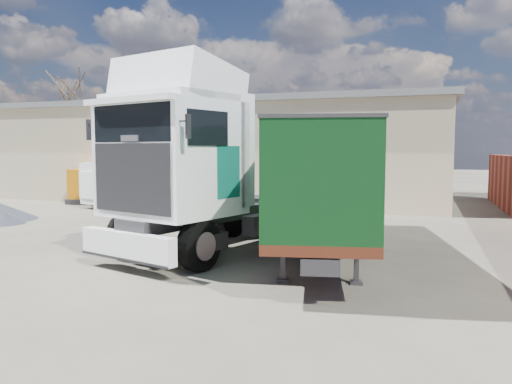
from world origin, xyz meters
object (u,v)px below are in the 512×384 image
(bare_tree, at_px, (68,81))
(tractor_unit, at_px, (199,175))
(panel_van, at_px, (135,183))
(orange_skip, at_px, (99,189))
(box_trailer, at_px, (319,176))

(bare_tree, distance_m, tractor_unit, 28.91)
(tractor_unit, xyz_separation_m, panel_van, (-7.90, 9.45, -1.01))
(panel_van, relative_size, orange_skip, 1.90)
(panel_van, height_order, orange_skip, panel_van)
(tractor_unit, relative_size, box_trailer, 0.75)
(box_trailer, height_order, orange_skip, box_trailer)
(tractor_unit, height_order, orange_skip, tractor_unit)
(panel_van, bearing_deg, bare_tree, 158.94)
(bare_tree, bearing_deg, orange_skip, -45.57)
(tractor_unit, bearing_deg, box_trailer, 43.67)
(box_trailer, xyz_separation_m, orange_skip, (-13.12, 8.19, -1.31))
(tractor_unit, distance_m, box_trailer, 3.28)
(bare_tree, xyz_separation_m, box_trailer, (23.12, -18.39, -5.83))
(tractor_unit, xyz_separation_m, box_trailer, (2.93, 1.48, -0.05))
(orange_skip, bearing_deg, panel_van, -10.44)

